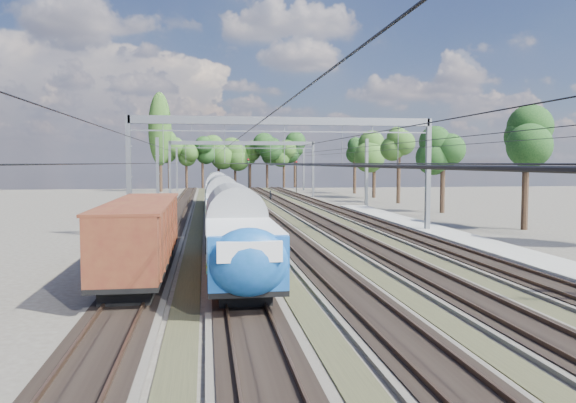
{
  "coord_description": "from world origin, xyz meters",
  "views": [
    {
      "loc": [
        -5.94,
        -12.33,
        5.53
      ],
      "look_at": [
        -0.18,
        26.81,
        2.8
      ],
      "focal_mm": 35.0,
      "sensor_mm": 36.0,
      "label": 1
    }
  ],
  "objects": [
    {
      "name": "emu_train",
      "position": [
        -4.5,
        36.79,
        2.52
      ],
      "size": [
        2.92,
        61.86,
        4.28
      ],
      "color": "black",
      "rests_on": "ground"
    },
    {
      "name": "platform",
      "position": [
        12.0,
        20.0,
        0.15
      ],
      "size": [
        3.0,
        70.0,
        0.3
      ],
      "primitive_type": "cube",
      "color": "gray",
      "rests_on": "ground"
    },
    {
      "name": "track_bed",
      "position": [
        -0.0,
        45.0,
        0.1
      ],
      "size": [
        21.0,
        130.0,
        0.34
      ],
      "color": "#47423A",
      "rests_on": "ground"
    },
    {
      "name": "worker",
      "position": [
        3.36,
        68.21,
        0.78
      ],
      "size": [
        0.54,
        0.66,
        1.57
      ],
      "primitive_type": "imported",
      "rotation": [
        0.0,
        0.0,
        1.9
      ],
      "color": "black",
      "rests_on": "ground"
    },
    {
      "name": "signal_far",
      "position": [
        10.48,
        88.63,
        3.72
      ],
      "size": [
        0.4,
        0.36,
        5.89
      ],
      "rotation": [
        0.0,
        0.0,
        -0.17
      ],
      "color": "black",
      "rests_on": "ground"
    },
    {
      "name": "ground",
      "position": [
        0.0,
        0.0,
        0.0
      ],
      "size": [
        220.0,
        220.0,
        0.0
      ],
      "primitive_type": "plane",
      "color": "#47423A",
      "rests_on": "ground"
    },
    {
      "name": "poplar",
      "position": [
        -14.5,
        98.0,
        11.89
      ],
      "size": [
        4.4,
        4.4,
        19.04
      ],
      "color": "black",
      "rests_on": "ground"
    },
    {
      "name": "catenary",
      "position": [
        0.33,
        52.69,
        6.4
      ],
      "size": [
        25.65,
        130.0,
        9.0
      ],
      "color": "slate",
      "rests_on": "ground"
    },
    {
      "name": "tree_belt",
      "position": [
        8.89,
        86.49,
        8.45
      ],
      "size": [
        40.11,
        99.61,
        11.73
      ],
      "color": "black",
      "rests_on": "ground"
    },
    {
      "name": "freight_boxcar",
      "position": [
        -9.0,
        14.99,
        2.17
      ],
      "size": [
        2.86,
        13.82,
        3.56
      ],
      "color": "black",
      "rests_on": "ground"
    },
    {
      "name": "signal_near",
      "position": [
        0.46,
        72.19,
        3.94
      ],
      "size": [
        0.39,
        0.36,
        6.22
      ],
      "rotation": [
        0.0,
        0.0,
        -0.04
      ],
      "color": "black",
      "rests_on": "ground"
    }
  ]
}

